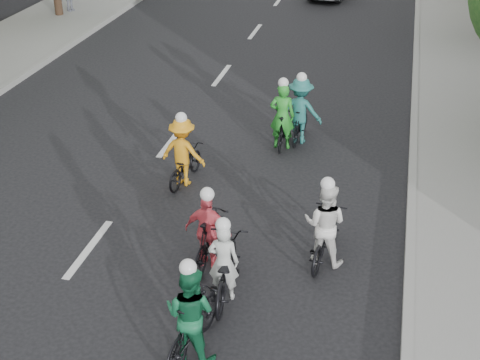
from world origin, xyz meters
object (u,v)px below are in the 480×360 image
at_px(cyclist_1, 184,157).
at_px(cyclist_6, 282,123).
at_px(cyclist_5, 325,231).
at_px(cyclist_0, 300,115).
at_px(cyclist_4, 209,236).
at_px(cyclist_2, 191,319).
at_px(cyclist_3, 225,268).

relative_size(cyclist_1, cyclist_6, 0.95).
relative_size(cyclist_1, cyclist_5, 0.98).
relative_size(cyclist_0, cyclist_1, 1.06).
xyz_separation_m(cyclist_1, cyclist_4, (1.41, -2.86, -0.03)).
distance_m(cyclist_0, cyclist_5, 5.18).
bearing_deg(cyclist_2, cyclist_6, -80.95).
distance_m(cyclist_1, cyclist_5, 4.11).
height_order(cyclist_1, cyclist_5, cyclist_5).
bearing_deg(cyclist_5, cyclist_3, 50.08).
height_order(cyclist_3, cyclist_6, cyclist_6).
xyz_separation_m(cyclist_1, cyclist_6, (1.81, 2.38, -0.01)).
height_order(cyclist_2, cyclist_4, cyclist_2).
relative_size(cyclist_2, cyclist_3, 0.93).
relative_size(cyclist_0, cyclist_2, 1.02).
relative_size(cyclist_1, cyclist_4, 1.01).
distance_m(cyclist_2, cyclist_4, 2.38).
xyz_separation_m(cyclist_0, cyclist_2, (-0.40, -7.99, -0.05)).
bearing_deg(cyclist_4, cyclist_0, -93.81).
bearing_deg(cyclist_6, cyclist_2, 86.66).
bearing_deg(cyclist_0, cyclist_5, 109.05).
height_order(cyclist_5, cyclist_6, cyclist_6).
xyz_separation_m(cyclist_1, cyclist_3, (1.92, -3.67, -0.09)).
bearing_deg(cyclist_0, cyclist_1, 56.77).
relative_size(cyclist_0, cyclist_5, 1.04).
height_order(cyclist_0, cyclist_4, cyclist_0).
height_order(cyclist_2, cyclist_5, cyclist_2).
distance_m(cyclist_1, cyclist_4, 3.19).
xyz_separation_m(cyclist_2, cyclist_5, (1.66, 2.97, -0.05)).
xyz_separation_m(cyclist_1, cyclist_2, (1.80, -5.21, 0.04)).
relative_size(cyclist_0, cyclist_4, 1.08).
xyz_separation_m(cyclist_2, cyclist_3, (0.12, 1.53, -0.13)).
relative_size(cyclist_2, cyclist_5, 1.02).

